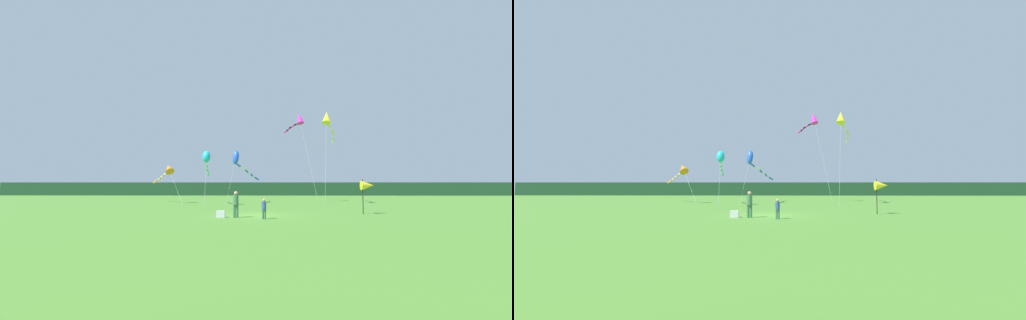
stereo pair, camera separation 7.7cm
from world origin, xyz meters
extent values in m
plane|color=#4C842D|center=(0.00, 0.00, 0.00)|extent=(120.00, 120.00, 0.00)
cube|color=#1E4228|center=(0.00, 45.00, 1.34)|extent=(108.00, 3.58, 2.68)
cylinder|color=#3F724C|center=(-1.28, -1.62, 0.41)|extent=(0.17, 0.17, 0.81)
cylinder|color=#3F724C|center=(-1.09, -1.62, 0.41)|extent=(0.17, 0.17, 0.81)
cylinder|color=#3F724C|center=(-1.18, -1.62, 1.14)|extent=(0.37, 0.37, 0.64)
sphere|color=tan|center=(-1.18, -1.62, 1.58)|extent=(0.24, 0.24, 0.24)
cylinder|color=#3F724C|center=(0.57, -2.47, 0.30)|extent=(0.12, 0.12, 0.60)
cylinder|color=#3F724C|center=(0.71, -2.47, 0.30)|extent=(0.12, 0.12, 0.60)
cylinder|color=#334C8C|center=(0.64, -2.47, 0.84)|extent=(0.27, 0.27, 0.47)
sphere|color=tan|center=(0.64, -2.47, 1.16)|extent=(0.17, 0.17, 0.17)
cube|color=silver|center=(-2.17, -1.51, 0.22)|extent=(0.54, 0.34, 0.44)
cylinder|color=black|center=(7.84, 0.97, 1.26)|extent=(0.06, 0.06, 2.53)
cone|color=yellow|center=(8.19, 0.97, 2.07)|extent=(0.90, 0.70, 0.70)
cylinder|color=#B2B2B2|center=(-9.20, 13.39, 2.03)|extent=(2.51, 3.13, 4.08)
cone|color=orange|center=(-10.44, 14.94, 4.07)|extent=(1.75, 1.82, 1.50)
cylinder|color=orange|center=(-10.63, 15.16, 3.59)|extent=(0.55, 0.59, 0.30)
cylinder|color=white|center=(-11.02, 15.57, 3.46)|extent=(0.58, 0.59, 0.36)
cylinder|color=orange|center=(-11.37, 16.02, 3.29)|extent=(0.51, 0.63, 0.35)
cylinder|color=white|center=(-11.70, 16.48, 3.15)|extent=(0.53, 0.61, 0.33)
cylinder|color=orange|center=(-12.02, 16.95, 3.01)|extent=(0.50, 0.64, 0.36)
cylinder|color=white|center=(-12.35, 17.42, 2.87)|extent=(0.53, 0.61, 0.31)
cylinder|color=orange|center=(-12.71, 17.86, 2.74)|extent=(0.56, 0.59, 0.33)
cylinder|color=white|center=(-13.05, 18.32, 2.62)|extent=(0.48, 0.62, 0.30)
cylinder|color=orange|center=(-13.38, 18.78, 2.48)|extent=(0.57, 0.60, 0.36)
cylinder|color=#B2B2B2|center=(-2.87, 12.61, 2.63)|extent=(0.91, 1.97, 5.26)
ellipsoid|color=blue|center=(-2.43, 13.58, 5.25)|extent=(1.09, 1.24, 1.75)
cylinder|color=blue|center=(-2.20, 13.99, 4.43)|extent=(0.65, 0.98, 0.51)
cylinder|color=white|center=(-1.71, 14.79, 4.11)|extent=(0.74, 0.94, 0.51)
cylinder|color=blue|center=(-1.32, 15.63, 3.81)|extent=(0.45, 1.02, 0.48)
cylinder|color=white|center=(-1.05, 16.53, 3.61)|extent=(0.48, 0.98, 0.30)
cylinder|color=blue|center=(-0.78, 17.43, 3.42)|extent=(0.46, 1.02, 0.48)
cylinder|color=white|center=(-0.57, 18.35, 3.22)|extent=(0.37, 0.98, 0.31)
cylinder|color=blue|center=(-0.19, 19.18, 3.00)|extent=(0.77, 0.92, 0.52)
cylinder|color=#B2B2B2|center=(-5.09, 9.21, 2.53)|extent=(0.27, 2.30, 5.06)
ellipsoid|color=#1EB7CC|center=(-5.21, 10.34, 5.05)|extent=(0.94, 1.19, 1.40)
cylinder|color=#1EB7CC|center=(-5.27, 10.64, 4.50)|extent=(0.31, 0.67, 0.32)
cylinder|color=white|center=(-5.31, 11.24, 4.36)|extent=(0.22, 0.66, 0.35)
cylinder|color=#1EB7CC|center=(-5.40, 11.82, 4.19)|extent=(0.40, 0.69, 0.37)
cylinder|color=white|center=(-5.52, 12.40, 4.00)|extent=(0.26, 0.68, 0.38)
cylinder|color=#1EB7CC|center=(-5.56, 13.00, 3.82)|extent=(0.23, 0.67, 0.37)
cylinder|color=white|center=(-5.63, 13.60, 3.69)|extent=(0.30, 0.65, 0.28)
cylinder|color=#1EB7CC|center=(-5.68, 14.20, 3.59)|extent=(0.21, 0.64, 0.30)
cylinder|color=white|center=(-5.78, 14.78, 3.49)|extent=(0.38, 0.66, 0.29)
cylinder|color=#1EB7CC|center=(-5.85, 15.37, 3.38)|extent=(0.25, 0.66, 0.32)
cylinder|color=#B2B2B2|center=(7.24, 11.01, 4.80)|extent=(0.94, 2.97, 9.60)
cone|color=yellow|center=(7.70, 12.49, 9.59)|extent=(1.34, 1.57, 1.56)
cylinder|color=yellow|center=(7.97, 13.00, 8.89)|extent=(0.73, 1.17, 0.53)
cylinder|color=white|center=(8.51, 14.02, 8.62)|extent=(0.75, 1.14, 0.40)
cylinder|color=yellow|center=(8.98, 15.07, 8.32)|extent=(0.60, 1.22, 0.59)
cylinder|color=white|center=(9.26, 16.18, 8.07)|extent=(0.36, 1.19, 0.31)
cylinder|color=yellow|center=(9.47, 17.31, 7.95)|extent=(0.47, 1.19, 0.32)
cylinder|color=white|center=(9.65, 18.45, 7.76)|extent=(0.29, 1.21, 0.46)
cylinder|color=#B2B2B2|center=(6.10, 15.56, 5.24)|extent=(1.69, 3.24, 10.49)
cone|color=#E026B2|center=(5.27, 17.17, 10.49)|extent=(1.41, 1.59, 1.61)
cylinder|color=#E026B2|center=(5.15, 17.39, 9.89)|extent=(0.44, 0.58, 0.27)
cylinder|color=black|center=(4.86, 17.83, 9.82)|extent=(0.50, 0.56, 0.28)
cylinder|color=#E026B2|center=(4.56, 18.25, 9.72)|extent=(0.46, 0.58, 0.31)
cylinder|color=black|center=(4.30, 18.70, 9.61)|extent=(0.45, 0.59, 0.30)
cylinder|color=#E026B2|center=(4.11, 19.18, 9.51)|extent=(0.32, 0.59, 0.30)
cylinder|color=black|center=(3.97, 19.68, 9.42)|extent=(0.36, 0.59, 0.28)
cylinder|color=#E026B2|center=(3.73, 20.13, 9.30)|extent=(0.51, 0.58, 0.35)
camera|label=1|loc=(0.48, -22.37, 2.08)|focal=22.36mm
camera|label=2|loc=(0.56, -22.37, 2.08)|focal=22.36mm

